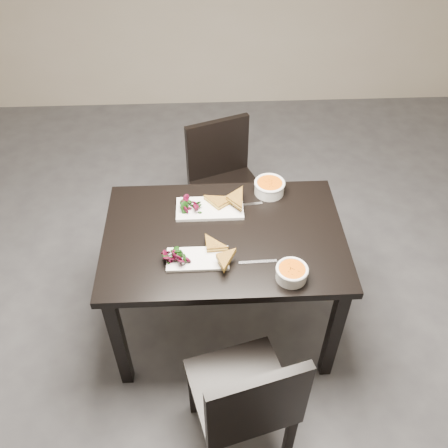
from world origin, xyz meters
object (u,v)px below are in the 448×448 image
(plate_near, at_px, (198,259))
(plate_far, at_px, (210,208))
(table, at_px, (224,248))
(chair_near, at_px, (247,400))
(soup_bowl_near, at_px, (292,272))
(soup_bowl_far, at_px, (269,187))
(chair_far, at_px, (224,178))

(plate_near, relative_size, plate_far, 0.84)
(table, distance_m, chair_near, 0.76)
(soup_bowl_near, xyz_separation_m, soup_bowl_far, (-0.03, 0.60, 0.00))
(soup_bowl_far, bearing_deg, chair_far, 115.15)
(chair_far, height_order, plate_far, chair_far)
(chair_far, bearing_deg, table, -113.00)
(table, bearing_deg, chair_near, -85.10)
(plate_near, distance_m, soup_bowl_far, 0.62)
(table, height_order, chair_near, chair_near)
(soup_bowl_near, bearing_deg, chair_near, -117.33)
(plate_near, bearing_deg, plate_far, 79.38)
(chair_far, bearing_deg, plate_far, -120.09)
(table, relative_size, chair_near, 1.41)
(table, xyz_separation_m, chair_far, (0.04, 0.78, -0.17))
(chair_near, xyz_separation_m, plate_near, (-0.19, 0.57, 0.27))
(soup_bowl_near, bearing_deg, chair_far, 103.26)
(plate_far, bearing_deg, plate_near, -100.62)
(chair_near, relative_size, soup_bowl_far, 5.10)
(chair_near, bearing_deg, soup_bowl_near, 47.53)
(chair_far, xyz_separation_m, plate_near, (-0.17, -0.95, 0.27))
(chair_near, distance_m, soup_bowl_far, 1.11)
(chair_near, xyz_separation_m, plate_far, (-0.13, 0.92, 0.27))
(table, height_order, plate_near, plate_near)
(plate_near, distance_m, soup_bowl_near, 0.44)
(table, height_order, plate_far, plate_far)
(table, distance_m, soup_bowl_near, 0.44)
(chair_near, height_order, plate_near, chair_near)
(table, relative_size, plate_near, 4.12)
(chair_far, height_order, soup_bowl_near, chair_far)
(chair_near, height_order, chair_far, same)
(chair_near, height_order, soup_bowl_far, chair_near)
(soup_bowl_far, bearing_deg, plate_near, -129.39)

